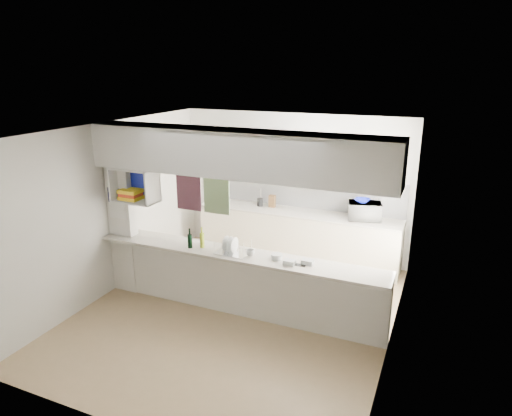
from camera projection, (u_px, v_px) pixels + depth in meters
The scene contains 16 objects.
floor at pixel (237, 312), 6.52m from camera, with size 4.80×4.80×0.00m, color tan.
ceiling at pixel (234, 130), 5.75m from camera, with size 4.80×4.80×0.00m, color white.
wall_back at pixel (293, 186), 8.24m from camera, with size 4.20×4.20×0.00m, color silver.
wall_left at pixel (111, 208), 6.93m from camera, with size 4.80×4.80×0.00m, color silver.
wall_right at pixel (397, 250), 5.35m from camera, with size 4.80×4.80×0.00m, color silver.
servery_partition at pixel (224, 200), 6.10m from camera, with size 4.20×0.50×2.60m.
cubby_shelf at pixel (135, 187), 6.55m from camera, with size 0.65×0.35×0.50m.
kitchen_run at pixel (296, 216), 8.09m from camera, with size 3.60×0.63×2.24m.
microwave at pixel (365, 211), 7.57m from camera, with size 0.53×0.36×0.29m, color white.
bowl at pixel (362, 201), 7.53m from camera, with size 0.25×0.25×0.06m, color navy.
dish_rack at pixel (233, 247), 6.23m from camera, with size 0.45×0.34×0.23m.
cup at pixel (250, 253), 6.10m from camera, with size 0.12×0.12×0.09m, color white.
wine_bottles at pixel (196, 240), 6.40m from camera, with size 0.21×0.14×0.30m.
plastic_tubs at pixel (289, 260), 5.94m from camera, with size 0.57×0.23×0.07m.
utensil_jar at pixel (260, 202), 8.32m from camera, with size 0.11×0.11×0.15m, color black.
knife_block at pixel (272, 201), 8.25m from camera, with size 0.11×0.09×0.22m, color #51361C.
Camera 1 is at (2.53, -5.21, 3.37)m, focal length 32.00 mm.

